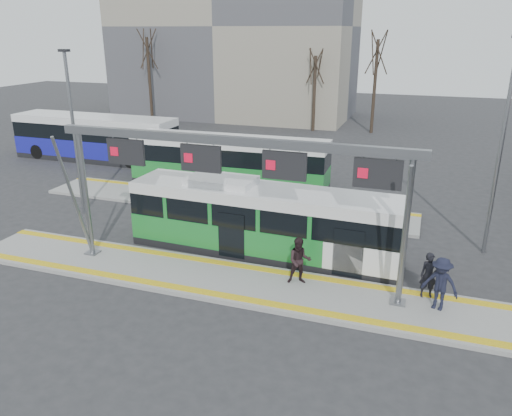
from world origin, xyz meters
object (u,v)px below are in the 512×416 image
(hero_bus, at_px, (263,221))
(passenger_c, at_px, (440,284))
(passenger_a, at_px, (429,275))
(gantry, at_px, (231,167))
(passenger_b, at_px, (299,261))

(hero_bus, relative_size, passenger_c, 6.20)
(hero_bus, xyz_separation_m, passenger_c, (6.83, -2.59, -0.34))
(hero_bus, relative_size, passenger_a, 6.98)
(hero_bus, xyz_separation_m, passenger_a, (6.48, -1.88, -0.45))
(gantry, relative_size, passenger_b, 7.57)
(gantry, relative_size, hero_bus, 1.17)
(passenger_b, height_order, passenger_c, passenger_c)
(gantry, distance_m, passenger_a, 7.56)
(passenger_b, bearing_deg, passenger_c, -22.03)
(gantry, xyz_separation_m, passenger_a, (6.73, 0.80, -3.35))
(passenger_a, xyz_separation_m, passenger_b, (-4.34, -0.46, 0.06))
(hero_bus, height_order, passenger_c, hero_bus)
(passenger_a, height_order, passenger_b, passenger_b)
(passenger_a, distance_m, passenger_b, 4.37)
(hero_bus, distance_m, passenger_a, 6.76)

